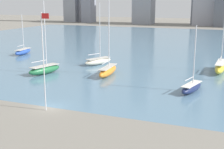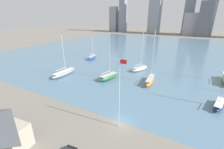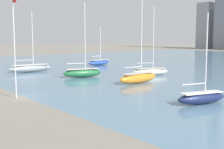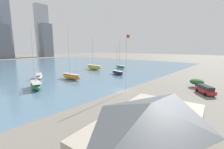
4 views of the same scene
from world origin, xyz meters
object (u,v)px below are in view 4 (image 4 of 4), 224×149
object	(u,v)px
boat_shed	(150,132)
parked_suv_red	(205,89)
sailboat_teal	(120,67)
parked_wagon_black	(163,103)
sailboat_yellow	(94,67)
sailboat_cream	(39,76)
flag_pole	(126,62)
sailboat_green	(36,85)
sailboat_navy	(118,72)
sailboat_orange	(71,76)

from	to	relation	value
boat_shed	parked_suv_red	xyz separation A→B (m)	(27.16, -0.02, -1.70)
sailboat_teal	parked_wagon_black	distance (m)	52.58
boat_shed	sailboat_yellow	world-z (taller)	sailboat_yellow
sailboat_teal	sailboat_cream	xyz separation A→B (m)	(-39.35, 4.89, -0.03)
flag_pole	sailboat_green	world-z (taller)	sailboat_green
sailboat_teal	sailboat_yellow	xyz separation A→B (m)	(-11.69, 7.29, 0.24)
sailboat_navy	sailboat_cream	world-z (taller)	sailboat_cream
sailboat_yellow	sailboat_navy	bearing A→B (deg)	-99.27
sailboat_green	boat_shed	bearing A→B (deg)	-80.96
sailboat_yellow	sailboat_cream	distance (m)	27.77
boat_shed	flag_pole	distance (m)	22.67
flag_pole	sailboat_orange	distance (m)	23.33
sailboat_cream	parked_suv_red	world-z (taller)	sailboat_cream
boat_shed	parked_wagon_black	distance (m)	13.80
parked_wagon_black	boat_shed	bearing A→B (deg)	-169.67
sailboat_navy	sailboat_orange	bearing A→B (deg)	175.49
sailboat_cream	parked_suv_red	size ratio (longest dim) A/B	2.85
boat_shed	sailboat_teal	bearing A→B (deg)	33.80
parked_suv_red	parked_wagon_black	bearing A→B (deg)	-147.17
boat_shed	parked_suv_red	distance (m)	27.21
sailboat_yellow	sailboat_navy	world-z (taller)	sailboat_yellow
sailboat_green	sailboat_navy	bearing A→B (deg)	11.02
sailboat_teal	sailboat_navy	distance (m)	18.59
sailboat_orange	sailboat_navy	world-z (taller)	sailboat_orange
sailboat_green	sailboat_navy	world-z (taller)	sailboat_green
sailboat_green	parked_wagon_black	world-z (taller)	sailboat_green
parked_wagon_black	flag_pole	bearing A→B (deg)	64.76
sailboat_green	sailboat_teal	bearing A→B (deg)	25.70
sailboat_green	sailboat_orange	bearing A→B (deg)	30.78
flag_pole	sailboat_orange	xyz separation A→B (m)	(-0.01, 22.49, -6.17)
sailboat_teal	parked_suv_red	bearing A→B (deg)	-103.43
sailboat_orange	sailboat_yellow	bearing A→B (deg)	26.06
flag_pole	sailboat_green	bearing A→B (deg)	124.20
sailboat_yellow	parked_suv_red	bearing A→B (deg)	-100.23
sailboat_teal	parked_wagon_black	bearing A→B (deg)	-119.19
sailboat_teal	parked_suv_red	xyz separation A→B (m)	(-22.39, -41.85, 0.10)
parked_wagon_black	parked_suv_red	xyz separation A→B (m)	(14.08, -3.97, 0.19)
flag_pole	parked_wagon_black	size ratio (longest dim) A/B	2.94
sailboat_yellow	parked_wagon_black	size ratio (longest dim) A/B	3.36
sailboat_orange	flag_pole	bearing A→B (deg)	-93.44
sailboat_navy	sailboat_yellow	bearing A→B (deg)	92.75
flag_pole	sailboat_cream	distance (m)	33.34
sailboat_teal	sailboat_green	distance (m)	46.46
flag_pole	sailboat_teal	world-z (taller)	sailboat_teal
boat_shed	parked_wagon_black	xyz separation A→B (m)	(13.08, 3.96, -1.89)
boat_shed	sailboat_teal	size ratio (longest dim) A/B	0.98
sailboat_cream	parked_wagon_black	bearing A→B (deg)	-61.63
boat_shed	sailboat_navy	bearing A→B (deg)	35.97
sailboat_orange	sailboat_cream	xyz separation A→B (m)	(-6.50, 9.59, -0.14)
sailboat_navy	flag_pole	bearing A→B (deg)	-122.56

